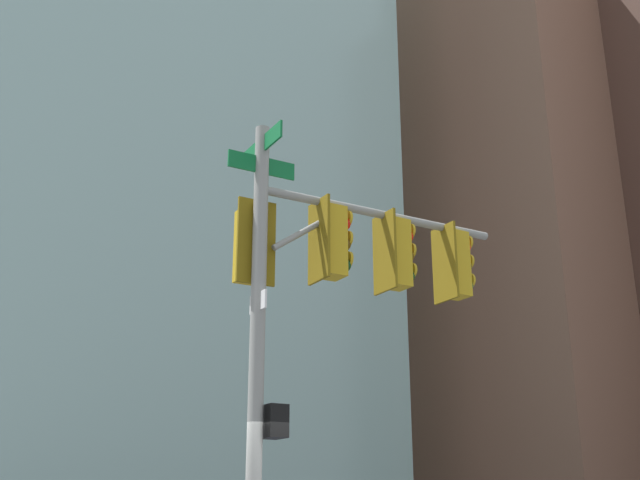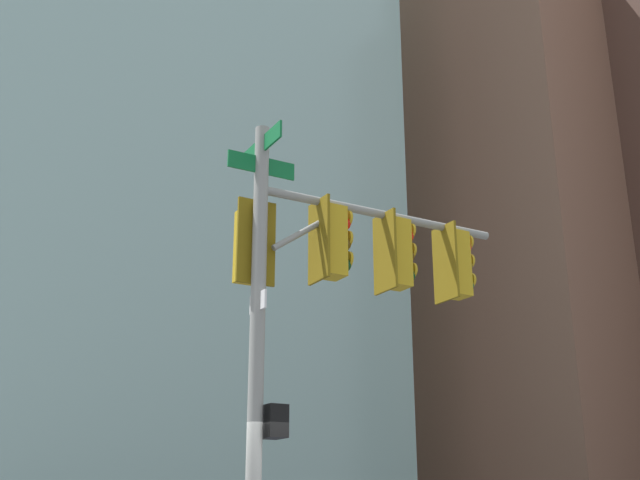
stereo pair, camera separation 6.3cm
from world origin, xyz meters
name	(u,v)px [view 1 (the left image)]	position (x,y,z in m)	size (l,w,h in m)	color
signal_pole_assembly	(336,277)	(0.17, -0.81, 4.50)	(1.51, 4.27, 6.43)	gray
building_glass_tower	(86,38)	(37.87, -13.00, 31.89)	(30.72, 28.73, 63.78)	#9EC6C1
building_brick_farside	(499,245)	(25.00, -40.58, 20.05)	(18.57, 14.80, 40.10)	#845B47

